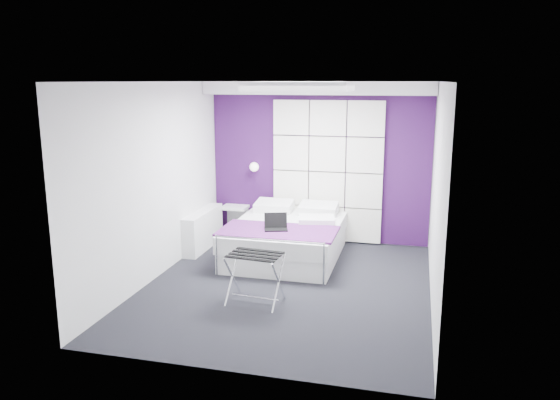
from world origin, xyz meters
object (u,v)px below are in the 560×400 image
at_px(nightstand, 235,207).
at_px(laptop, 277,225).
at_px(wall_lamp, 255,167).
at_px(luggage_rack, 255,278).
at_px(bed, 286,239).
at_px(radiator, 203,229).

bearing_deg(nightstand, laptop, -50.87).
xyz_separation_m(wall_lamp, luggage_rack, (0.80, -2.67, -0.92)).
xyz_separation_m(wall_lamp, laptop, (0.72, -1.35, -0.61)).
distance_m(bed, nightstand, 1.42).
bearing_deg(wall_lamp, nightstand, -173.38).
distance_m(bed, laptop, 0.55).
distance_m(luggage_rack, laptop, 1.35).
xyz_separation_m(luggage_rack, laptop, (-0.07, 1.32, 0.31)).
xyz_separation_m(radiator, nightstand, (0.30, 0.72, 0.22)).
bearing_deg(radiator, laptop, -23.53).
bearing_deg(bed, luggage_rack, -88.68).
relative_size(wall_lamp, radiator, 0.12).
height_order(radiator, laptop, laptop).
height_order(wall_lamp, nightstand, wall_lamp).
relative_size(wall_lamp, bed, 0.08).
bearing_deg(laptop, luggage_rack, -104.16).
xyz_separation_m(nightstand, luggage_rack, (1.14, -2.63, -0.21)).
height_order(wall_lamp, luggage_rack, wall_lamp).
bearing_deg(radiator, nightstand, 67.69).
height_order(radiator, bed, bed).
distance_m(radiator, nightstand, 0.81).
relative_size(luggage_rack, laptop, 1.91).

